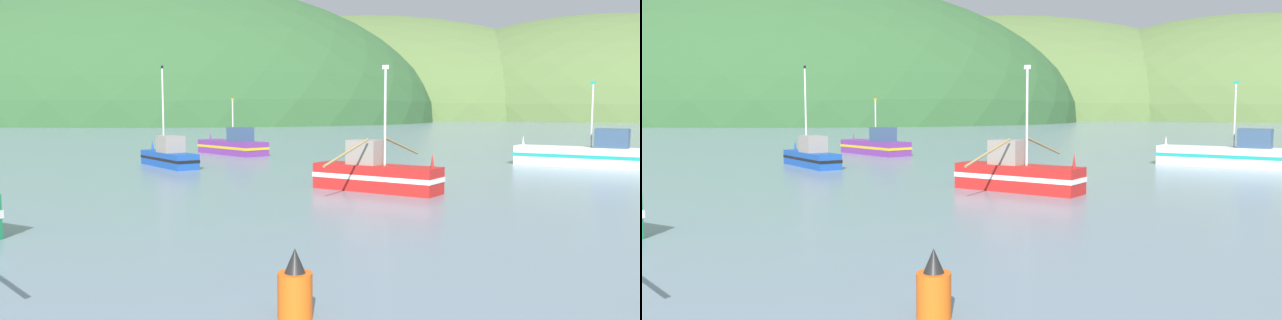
% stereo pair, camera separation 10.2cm
% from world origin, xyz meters
% --- Properties ---
extents(hill_mid_right, '(167.80, 134.24, 77.86)m').
position_xyz_m(hill_mid_right, '(38.19, 251.01, 0.00)').
color(hill_mid_right, '#516B38').
rests_on(hill_mid_right, ground).
extents(hill_mid_left, '(216.74, 173.39, 85.89)m').
position_xyz_m(hill_mid_left, '(-59.42, 257.78, 0.00)').
color(hill_mid_left, '#516B38').
rests_on(hill_mid_left, ground).
extents(hill_far_left, '(188.35, 150.68, 89.36)m').
position_xyz_m(hill_far_left, '(-108.21, 173.99, 0.00)').
color(hill_far_left, '#2D562D').
rests_on(hill_far_left, ground).
extents(fishing_boat_purple, '(8.31, 6.31, 5.09)m').
position_xyz_m(fishing_boat_purple, '(-16.15, 47.64, 0.78)').
color(fishing_boat_purple, '#6B2D84').
rests_on(fishing_boat_purple, ground).
extents(fishing_boat_blue, '(6.62, 5.42, 7.29)m').
position_xyz_m(fishing_boat_blue, '(-15.40, 35.69, 0.77)').
color(fishing_boat_blue, '#19479E').
rests_on(fishing_boat_blue, ground).
extents(fishing_boat_white, '(11.89, 4.84, 6.12)m').
position_xyz_m(fishing_boat_white, '(14.22, 44.43, 0.88)').
color(fishing_boat_white, white).
rests_on(fishing_boat_white, ground).
extents(fishing_boat_red, '(6.97, 9.24, 6.36)m').
position_xyz_m(fishing_boat_red, '(1.51, 27.88, 0.85)').
color(fishing_boat_red, red).
rests_on(fishing_boat_red, ground).
extents(channel_buoy, '(0.71, 0.71, 1.45)m').
position_xyz_m(channel_buoy, '(4.06, 9.10, 0.59)').
color(channel_buoy, '#E55914').
rests_on(channel_buoy, ground).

